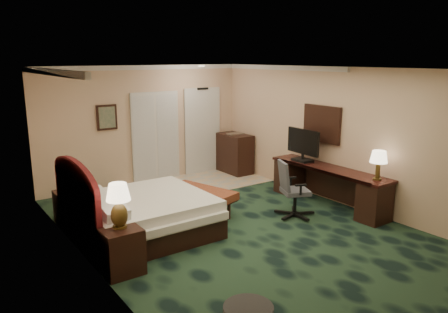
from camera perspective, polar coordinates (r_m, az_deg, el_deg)
floor at (r=7.48m, az=2.55°, el=-9.78°), size 5.00×7.50×0.00m
ceiling at (r=6.91m, az=2.78°, el=11.37°), size 5.00×7.50×0.00m
wall_back at (r=10.24m, az=-10.33°, el=4.08°), size 5.00×0.00×2.70m
wall_left at (r=5.92m, az=-16.86°, el=-2.67°), size 0.00×7.50×2.70m
wall_right at (r=8.80m, az=15.65°, el=2.39°), size 0.00×7.50×2.70m
crown_molding at (r=6.91m, az=2.78°, el=10.95°), size 5.00×7.50×0.10m
tile_patch at (r=10.22m, az=-3.41°, el=-3.48°), size 3.20×1.70×0.01m
headboard at (r=7.04m, az=-18.67°, el=-5.87°), size 0.12×2.00×1.40m
entry_door at (r=11.00m, az=-2.86°, el=3.29°), size 1.02×0.06×2.18m
closet_doors at (r=10.36m, az=-8.92°, el=2.55°), size 1.20×0.06×2.10m
wall_art at (r=9.83m, az=-15.06°, el=4.96°), size 0.45×0.06×0.55m
wall_mirror at (r=9.12m, az=12.65°, el=4.18°), size 0.05×0.95×0.75m
bed at (r=7.38m, az=-10.27°, el=-7.64°), size 2.02×1.87×0.64m
nightstand_near at (r=6.24m, az=-13.41°, el=-11.73°), size 0.51×0.58×0.64m
nightstand_far at (r=8.24m, az=-19.48°, el=-6.25°), size 0.45×0.52×0.57m
lamp_near at (r=6.01m, az=-13.58°, el=-6.27°), size 0.40×0.40×0.62m
lamp_far at (r=8.03m, az=-19.51°, el=-2.45°), size 0.38×0.38×0.58m
bed_bench at (r=8.31m, az=-2.78°, el=-5.71°), size 0.85×1.45×0.46m
desk at (r=8.87m, az=13.41°, el=-3.83°), size 0.57×2.66×0.77m
tv at (r=9.11m, az=10.28°, el=1.45°), size 0.11×0.87×0.68m
desk_lamp at (r=8.09m, az=19.50°, el=-1.07°), size 0.39×0.39×0.53m
desk_chair at (r=8.10m, az=9.31°, el=-4.19°), size 0.79×0.77×1.05m
minibar at (r=11.04m, az=1.43°, el=0.39°), size 0.52×0.94×0.99m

